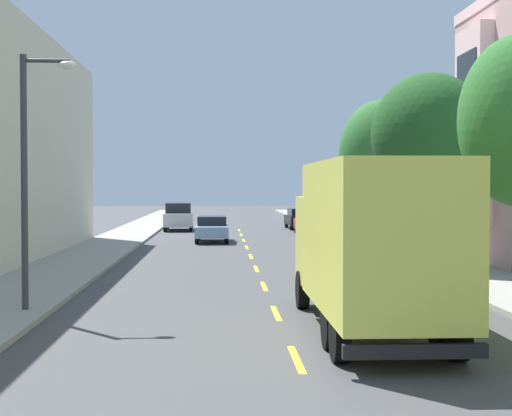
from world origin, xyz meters
TOP-DOWN VIEW (x-y plane):
  - ground_plane at (0.00, 30.00)m, footprint 160.00×160.00m
  - sidewalk_left at (-7.10, 28.00)m, footprint 3.20×120.00m
  - sidewalk_right at (7.10, 28.00)m, footprint 3.20×120.00m
  - lane_centerline_dashes at (0.00, 24.50)m, footprint 0.14×47.20m
  - street_tree_third at (6.40, 21.33)m, footprint 4.31×4.31m
  - street_tree_farthest at (6.40, 29.90)m, footprint 4.01×4.01m
  - street_lamp at (-5.93, 12.00)m, footprint 1.35×0.28m
  - delivery_box_truck at (1.80, 9.27)m, footprint 2.41×8.10m
  - parked_hatchback_red at (4.49, 42.34)m, footprint 1.77×4.01m
  - parked_wagon_charcoal at (4.37, 16.65)m, footprint 1.84×4.71m
  - parked_suv_silver at (-4.25, 47.03)m, footprint 2.06×4.84m
  - parked_hatchback_orange at (4.28, 25.27)m, footprint 1.83×4.04m
  - parked_wagon_black at (4.45, 48.33)m, footprint 1.93×4.74m
  - moving_sky_sedan at (-1.80, 35.93)m, footprint 1.80×4.50m

SIDE VIEW (x-z plane):
  - ground_plane at x=0.00m, z-range 0.00..0.00m
  - lane_centerline_dashes at x=0.00m, z-range 0.00..0.01m
  - sidewalk_left at x=-7.10m, z-range 0.00..0.14m
  - sidewalk_right at x=7.10m, z-range 0.00..0.14m
  - moving_sky_sedan at x=-1.80m, z-range 0.03..1.46m
  - parked_hatchback_red at x=4.49m, z-range 0.01..1.51m
  - parked_hatchback_orange at x=4.28m, z-range 0.01..1.51m
  - parked_wagon_charcoal at x=4.37m, z-range 0.05..1.55m
  - parked_wagon_black at x=4.45m, z-range 0.05..1.55m
  - parked_suv_silver at x=-4.25m, z-range 0.02..1.95m
  - delivery_box_truck at x=1.80m, z-range 0.21..3.84m
  - street_lamp at x=-5.93m, z-range 0.67..6.83m
  - street_tree_farthest at x=6.40m, z-range 1.08..8.23m
  - street_tree_third at x=6.40m, z-range 1.43..8.62m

